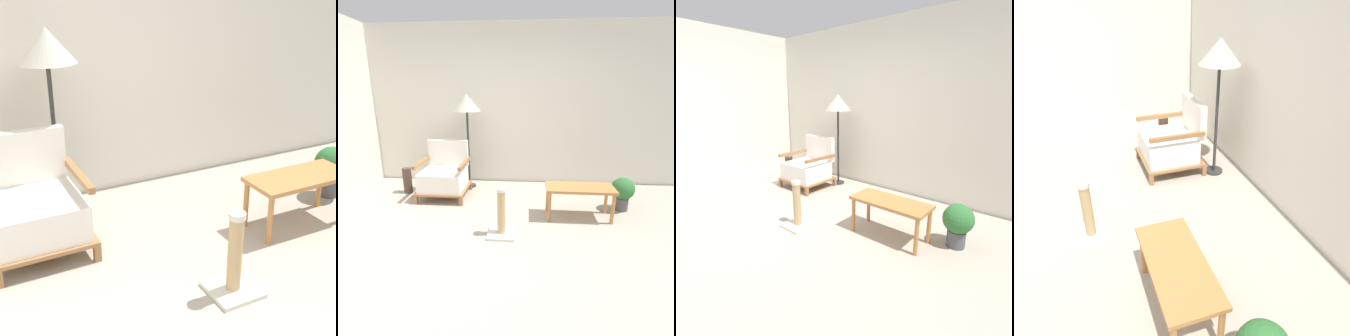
% 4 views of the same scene
% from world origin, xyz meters
% --- Properties ---
extents(ground_plane, '(14.00, 14.00, 0.00)m').
position_xyz_m(ground_plane, '(0.00, 0.00, 0.00)').
color(ground_plane, '#A89E8E').
extents(wall_back, '(8.00, 0.06, 2.70)m').
position_xyz_m(wall_back, '(0.00, 2.31, 1.35)').
color(wall_back, silver).
rests_on(wall_back, ground_plane).
extents(wall_left, '(0.06, 8.00, 2.70)m').
position_xyz_m(wall_left, '(-2.44, 0.50, 1.35)').
color(wall_left, silver).
rests_on(wall_left, ground_plane).
extents(armchair, '(0.74, 0.71, 0.85)m').
position_xyz_m(armchair, '(-0.95, 1.49, 0.33)').
color(armchair, olive).
rests_on(armchair, ground_plane).
extents(floor_lamp, '(0.45, 0.45, 1.57)m').
position_xyz_m(floor_lamp, '(-0.64, 1.94, 1.39)').
color(floor_lamp, '#2D2D2D').
rests_on(floor_lamp, ground_plane).
extents(coffee_table, '(0.87, 0.39, 0.44)m').
position_xyz_m(coffee_table, '(1.05, 0.91, 0.37)').
color(coffee_table, '#B2753D').
rests_on(coffee_table, ground_plane).
extents(vase, '(0.14, 0.14, 0.42)m').
position_xyz_m(vase, '(-1.60, 1.58, 0.21)').
color(vase, '#473328').
rests_on(vase, ground_plane).
extents(scratching_post, '(0.32, 0.32, 0.58)m').
position_xyz_m(scratching_post, '(0.07, 0.39, 0.20)').
color(scratching_post, beige).
rests_on(scratching_post, ground_plane).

